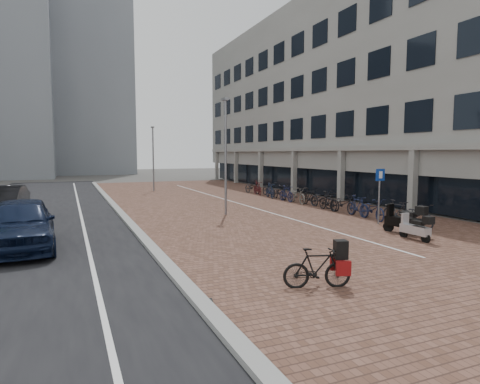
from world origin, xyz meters
name	(u,v)px	position (x,y,z in m)	size (l,w,h in m)	color
ground	(307,245)	(0.00, 0.00, 0.00)	(140.00, 140.00, 0.00)	#474442
plaza_brick	(232,203)	(2.00, 12.00, 0.01)	(14.50, 42.00, 0.04)	brown
street_asphalt	(39,213)	(-9.00, 12.00, 0.01)	(8.00, 50.00, 0.03)	black
curb	(116,208)	(-5.10, 12.00, 0.07)	(0.35, 42.00, 0.14)	gray
lane_line	(80,210)	(-7.00, 12.00, 0.02)	(0.12, 44.00, 0.00)	white
parking_line	(235,202)	(2.20, 12.00, 0.04)	(0.10, 30.00, 0.00)	white
office_building	(340,87)	(12.97, 16.00, 8.44)	(8.40, 40.00, 15.00)	gray
bg_towers	(6,68)	(-14.34, 48.94, 13.96)	(33.00, 23.00, 32.00)	gray
car_navy	(21,224)	(-9.00, 3.00, 0.85)	(2.00, 4.98, 1.70)	black
car_dark	(0,204)	(-10.42, 9.39, 0.83)	(1.76, 5.04, 1.66)	black
hero_bike	(317,267)	(-2.28, -4.02, 0.50)	(1.67, 0.92, 1.14)	black
shoes	(207,305)	(-5.00, -4.13, 0.05)	(0.40, 0.34, 0.10)	black
scooter_front	(415,227)	(3.93, -0.93, 0.48)	(0.44, 1.40, 0.96)	#BCBCC2
scooter_mid	(404,219)	(4.42, 0.11, 0.58)	(0.53, 1.70, 1.17)	black
parking_sign	(380,187)	(5.01, 2.16, 1.65)	(0.51, 0.11, 2.46)	slate
lamp_near	(226,158)	(-0.18, 7.44, 2.91)	(0.12, 0.12, 5.82)	slate
lamp_far	(153,160)	(-1.05, 21.81, 2.62)	(0.12, 0.12, 5.25)	slate
bike_row	(308,197)	(5.76, 9.05, 0.52)	(1.35, 18.14, 1.05)	black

